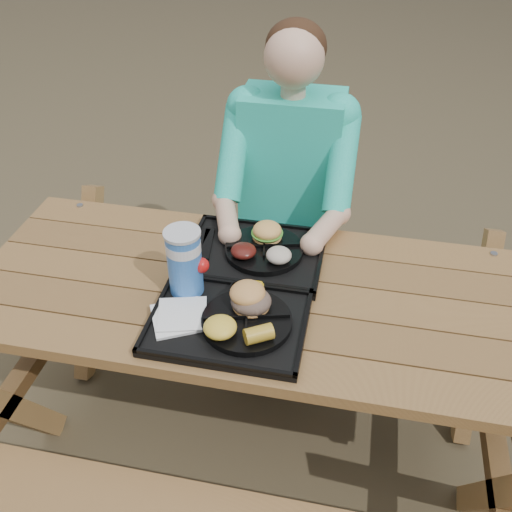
# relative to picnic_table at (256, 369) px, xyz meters

# --- Properties ---
(ground) EXTENTS (60.00, 60.00, 0.00)m
(ground) POSITION_rel_picnic_table_xyz_m (0.00, 0.00, -0.38)
(ground) COLOR #999999
(ground) RESTS_ON ground
(picnic_table) EXTENTS (1.80, 1.49, 0.75)m
(picnic_table) POSITION_rel_picnic_table_xyz_m (0.00, 0.00, 0.00)
(picnic_table) COLOR #999999
(picnic_table) RESTS_ON ground
(tray_near) EXTENTS (0.45, 0.35, 0.02)m
(tray_near) POSITION_rel_picnic_table_xyz_m (-0.05, -0.17, 0.39)
(tray_near) COLOR black
(tray_near) RESTS_ON picnic_table
(tray_far) EXTENTS (0.45, 0.35, 0.02)m
(tray_far) POSITION_rel_picnic_table_xyz_m (-0.04, 0.16, 0.39)
(tray_far) COLOR black
(tray_far) RESTS_ON picnic_table
(plate_near) EXTENTS (0.26, 0.26, 0.02)m
(plate_near) POSITION_rel_picnic_table_xyz_m (0.01, -0.18, 0.41)
(plate_near) COLOR black
(plate_near) RESTS_ON tray_near
(plate_far) EXTENTS (0.26, 0.26, 0.02)m
(plate_far) POSITION_rel_picnic_table_xyz_m (-0.01, 0.17, 0.41)
(plate_far) COLOR black
(plate_far) RESTS_ON tray_far
(napkin_stack) EXTENTS (0.19, 0.19, 0.02)m
(napkin_stack) POSITION_rel_picnic_table_xyz_m (-0.19, -0.20, 0.40)
(napkin_stack) COLOR white
(napkin_stack) RESTS_ON tray_near
(soda_cup) EXTENTS (0.10, 0.10, 0.21)m
(soda_cup) POSITION_rel_picnic_table_xyz_m (-0.20, -0.07, 0.50)
(soda_cup) COLOR blue
(soda_cup) RESTS_ON tray_near
(condiment_bbq) EXTENTS (0.05, 0.05, 0.03)m
(condiment_bbq) POSITION_rel_picnic_table_xyz_m (-0.04, -0.05, 0.41)
(condiment_bbq) COLOR #330C05
(condiment_bbq) RESTS_ON tray_near
(condiment_mustard) EXTENTS (0.05, 0.05, 0.03)m
(condiment_mustard) POSITION_rel_picnic_table_xyz_m (0.01, -0.04, 0.41)
(condiment_mustard) COLOR gold
(condiment_mustard) RESTS_ON tray_near
(sandwich) EXTENTS (0.11, 0.11, 0.11)m
(sandwich) POSITION_rel_picnic_table_xyz_m (0.01, -0.13, 0.47)
(sandwich) COLOR #D8924C
(sandwich) RESTS_ON plate_near
(mac_cheese) EXTENTS (0.09, 0.09, 0.05)m
(mac_cheese) POSITION_rel_picnic_table_xyz_m (-0.05, -0.25, 0.44)
(mac_cheese) COLOR yellow
(mac_cheese) RESTS_ON plate_near
(corn_cob) EXTENTS (0.11, 0.11, 0.05)m
(corn_cob) POSITION_rel_picnic_table_xyz_m (0.06, -0.25, 0.44)
(corn_cob) COLOR gold
(corn_cob) RESTS_ON plate_near
(cutlery_far) EXTENTS (0.06, 0.18, 0.01)m
(cutlery_far) POSITION_rel_picnic_table_xyz_m (-0.20, 0.17, 0.40)
(cutlery_far) COLOR black
(cutlery_far) RESTS_ON tray_far
(burger) EXTENTS (0.10, 0.10, 0.09)m
(burger) POSITION_rel_picnic_table_xyz_m (-0.01, 0.22, 0.46)
(burger) COLOR #EBA953
(burger) RESTS_ON plate_far
(baked_beans) EXTENTS (0.08, 0.08, 0.04)m
(baked_beans) POSITION_rel_picnic_table_xyz_m (-0.06, 0.11, 0.43)
(baked_beans) COLOR #4F140F
(baked_beans) RESTS_ON plate_far
(potato_salad) EXTENTS (0.08, 0.08, 0.05)m
(potato_salad) POSITION_rel_picnic_table_xyz_m (0.05, 0.10, 0.44)
(potato_salad) COLOR beige
(potato_salad) RESTS_ON plate_far
(diner) EXTENTS (0.48, 0.84, 1.28)m
(diner) POSITION_rel_picnic_table_xyz_m (0.01, 0.63, 0.27)
(diner) COLOR #1C95C8
(diner) RESTS_ON ground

